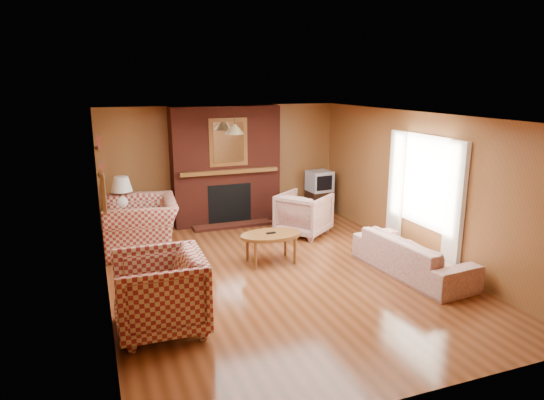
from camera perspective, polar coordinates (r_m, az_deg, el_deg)
name	(u,v)px	position (r m, az deg, el deg)	size (l,w,h in m)	color
floor	(279,273)	(7.58, 0.82, -8.55)	(6.50, 6.50, 0.00)	#4F2711
ceiling	(279,116)	(7.02, 0.89, 9.87)	(6.50, 6.50, 0.00)	white
wall_back	(222,163)	(10.24, -5.85, 4.31)	(6.50, 6.50, 0.00)	brown
wall_front	(415,279)	(4.49, 16.44, -8.89)	(6.50, 6.50, 0.00)	brown
wall_left	(102,213)	(6.73, -19.38, -1.48)	(6.50, 6.50, 0.00)	brown
wall_right	(419,185)	(8.43, 16.88, 1.71)	(6.50, 6.50, 0.00)	brown
fireplace	(226,166)	(9.99, -5.45, 3.98)	(2.20, 0.82, 2.40)	#4C1910
window_right	(424,192)	(8.26, 17.42, 0.91)	(0.10, 1.85, 2.00)	beige
bookshelf	(99,157)	(8.50, -19.65, 4.80)	(0.09, 0.55, 0.71)	brown
botanical_print	(103,192)	(6.36, -19.24, 0.91)	(0.05, 0.40, 0.50)	brown
pendant_light	(235,129)	(9.22, -4.43, 8.31)	(0.36, 0.36, 0.48)	black
plaid_loveseat	(141,225)	(8.74, -15.12, -2.83)	(1.38, 1.21, 0.90)	maroon
plaid_armchair	(160,293)	(5.92, -13.05, -10.59)	(1.01, 1.04, 0.95)	maroon
floral_sofa	(413,255)	(7.74, 16.21, -6.28)	(2.02, 0.79, 0.59)	#C4B498
floral_armchair	(304,214)	(9.30, 3.78, -1.62)	(0.87, 0.89, 0.81)	#C4B498
coffee_table	(271,237)	(7.84, -0.12, -4.35)	(1.01, 0.63, 0.51)	brown
side_table	(125,226)	(9.35, -16.96, -2.91)	(0.43, 0.43, 0.57)	brown
table_lamp	(122,192)	(9.19, -17.24, 0.92)	(0.38, 0.38, 0.63)	silver
tv_stand	(319,203)	(10.72, 5.55, -0.32)	(0.49, 0.45, 0.54)	black
crt_tv	(320,181)	(10.61, 5.62, 2.24)	(0.52, 0.52, 0.44)	#A3A6AB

